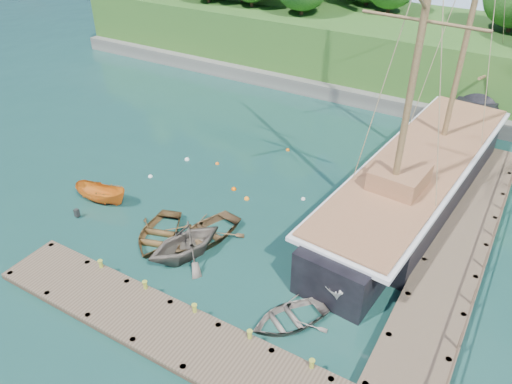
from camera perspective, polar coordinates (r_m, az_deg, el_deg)
ground at (r=28.30m, az=-4.00°, el=-6.28°), size 160.00×160.00×0.00m
dock_near at (r=23.48m, az=-9.09°, el=-15.77°), size 20.00×3.20×1.10m
dock_east at (r=30.33m, az=22.38°, el=-5.03°), size 3.20×24.00×1.10m
bollard_0 at (r=27.66m, az=-17.05°, el=-9.12°), size 0.26×0.26×0.45m
bollard_1 at (r=25.95m, az=-12.33°, el=-11.63°), size 0.26×0.26×0.45m
bollard_2 at (r=24.49m, az=-6.91°, el=-14.37°), size 0.26×0.26×0.45m
bollard_3 at (r=23.33m, az=-0.71°, el=-17.27°), size 0.26×0.26×0.45m
bollard_4 at (r=22.50m, az=6.26°, el=-20.20°), size 0.26×0.26×0.45m
rowboat_0 at (r=29.37m, az=-11.08°, el=-5.23°), size 4.30×5.12×0.91m
rowboat_1 at (r=27.86m, az=-7.99°, el=-7.34°), size 5.08×5.44×2.32m
rowboat_2 at (r=28.96m, az=-5.75°, el=-5.31°), size 4.04×5.11×0.95m
rowboat_3 at (r=24.30m, az=3.76°, el=-14.62°), size 4.38×4.72×0.80m
motorboat_orange at (r=33.26m, az=-17.08°, el=-1.09°), size 3.82×1.93×1.41m
cabin_boat_white at (r=26.38m, az=9.77°, el=-10.37°), size 2.91×5.05×1.84m
schooner at (r=32.95m, az=17.80°, el=0.97°), size 7.42×29.56×22.02m
mooring_buoy_0 at (r=35.10m, az=-11.97°, el=1.70°), size 0.31×0.31×0.31m
mooring_buoy_1 at (r=33.03m, az=-2.55°, el=0.28°), size 0.33×0.33×0.33m
mooring_buoy_2 at (r=32.06m, az=-1.07°, el=-0.83°), size 0.34×0.34×0.34m
mooring_buoy_3 at (r=32.17m, az=5.41°, el=-0.85°), size 0.28×0.28×0.28m
mooring_buoy_4 at (r=35.95m, az=-4.46°, el=3.20°), size 0.28×0.28×0.28m
mooring_buoy_5 at (r=37.70m, az=3.64°, el=4.77°), size 0.29×0.29×0.29m
mooring_buoy_6 at (r=36.70m, az=-7.89°, el=3.65°), size 0.35×0.35×0.35m
headland at (r=56.72m, az=3.26°, el=20.67°), size 51.00×19.31×12.90m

